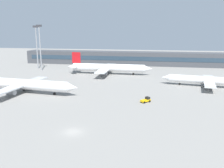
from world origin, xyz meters
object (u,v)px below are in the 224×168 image
Objects in this scene: airplane_far at (109,68)px; floodlight_tower_east at (40,44)px; airplane_mid at (206,80)px; airplane_near at (24,84)px; baggage_tug_yellow at (146,100)px; floodlight_tower_west at (37,44)px.

airplane_far is 1.77× the size of floodlight_tower_east.
airplane_mid is 51.51m from airplane_far.
airplane_mid is 93.95m from floodlight_tower_east.
airplane_near is 47.20m from baggage_tug_yellow.
airplane_far is at bearing 61.05° from airplane_near.
airplane_far is 13.10× the size of baggage_tug_yellow.
airplane_mid is at bearing -25.17° from airplane_far.
floodlight_tower_west reaches higher than airplane_far.
floodlight_tower_west is at bearing 111.98° from airplane_near.
airplane_mid is 100.81m from floodlight_tower_west.
baggage_tug_yellow is at bearing -65.62° from airplane_far.
airplane_mid is at bearing -19.72° from floodlight_tower_west.
floodlight_tower_west is (-69.78, 60.86, 14.40)m from baggage_tug_yellow.
floodlight_tower_west reaches higher than airplane_mid.
airplane_far is at bearing 154.83° from airplane_mid.
floodlight_tower_east is at bearing 139.66° from baggage_tug_yellow.
floodlight_tower_east is at bearing 162.70° from airplane_mid.
floodlight_tower_west is 0.99× the size of floodlight_tower_east.
airplane_far is (-46.61, 21.91, 0.69)m from airplane_mid.
airplane_far is 44.29m from floodlight_tower_east.
floodlight_tower_east is (-88.90, 27.68, 12.52)m from airplane_mid.
floodlight_tower_east reaches higher than airplane_near.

